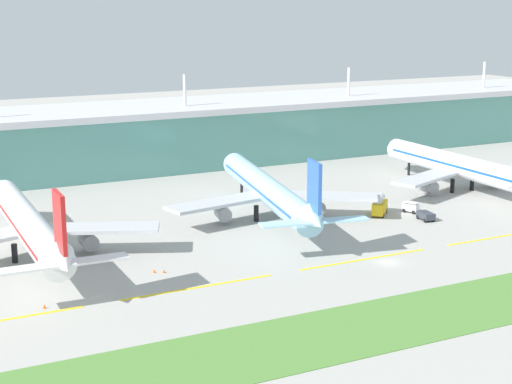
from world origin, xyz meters
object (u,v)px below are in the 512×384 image
Objects in this scene: airliner_near at (29,225)px; airliner_far at (459,166)px; airliner_middle at (268,191)px; safety_cone_right_wingtip at (154,271)px; baggage_cart at (411,207)px; pushback_tug at (426,216)px; safety_cone_nose_front at (164,271)px; safety_cone_left_wingtip at (44,306)px; fuel_truck at (380,205)px.

airliner_far is (110.72, 7.85, -0.00)m from airliner_near.
airliner_middle and airliner_far have the same top height.
safety_cone_right_wingtip is at bearing -46.21° from airliner_near.
pushback_tug is (-1.26, -7.04, -0.16)m from baggage_cart.
safety_cone_right_wingtip is (-92.81, -26.52, -6.10)m from airliner_far.
airliner_near is at bearing 134.78° from safety_cone_nose_front.
airliner_middle is 100.41× the size of safety_cone_left_wingtip.
airliner_near is at bearing 176.62° from baggage_cart.
airliner_far is 33.48m from pushback_tug.
airliner_far is 13.37× the size of pushback_tug.
airliner_middle reaches higher than safety_cone_right_wingtip.
airliner_near and airliner_far have the same top height.
baggage_cart is (31.89, -10.23, -5.19)m from airliner_middle.
airliner_middle is at bearing 29.54° from safety_cone_left_wingtip.
airliner_middle is at bearing -177.31° from airliner_far.
airliner_far is at bearing 18.95° from fuel_truck.
airliner_middle reaches higher than pushback_tug.
safety_cone_right_wingtip is (17.91, -18.68, -6.10)m from airliner_near.
airliner_near is at bearing -175.95° from airliner_far.
safety_cone_right_wingtip is (-1.52, 0.90, 0.00)m from safety_cone_nose_front.
airliner_near is 95.35× the size of safety_cone_left_wingtip.
baggage_cart is at bearing -152.78° from airliner_far.
safety_cone_left_wingtip is (-57.46, -32.56, -6.11)m from airliner_middle.
safety_cone_nose_front is at bearing -144.20° from airliner_middle.
airliner_near reaches higher than fuel_truck.
safety_cone_nose_front is at bearing -167.63° from baggage_cart.
safety_cone_left_wingtip is (-3.72, -27.39, -6.10)m from airliner_near.
airliner_near is 16.63× the size of baggage_cart.
pushback_tug reaches higher than safety_cone_right_wingtip.
airliner_far is 95.52m from safety_cone_nose_front.
safety_cone_left_wingtip is 24.43m from safety_cone_nose_front.
baggage_cart is 5.73× the size of safety_cone_nose_front.
airliner_near reaches higher than safety_cone_nose_front.
pushback_tug is (6.35, -8.71, -1.16)m from fuel_truck.
safety_cone_left_wingtip is at bearing -158.05° from safety_cone_right_wingtip.
airliner_far is 96.72m from safety_cone_right_wingtip.
fuel_truck reaches higher than safety_cone_nose_front.
airliner_middle is 66.33m from safety_cone_left_wingtip.
airliner_near is 95.35× the size of safety_cone_right_wingtip.
airliner_middle reaches higher than safety_cone_left_wingtip.
airliner_middle is 33.89m from baggage_cart.
airliner_far is at bearing 15.95° from safety_cone_right_wingtip.
airliner_near is 95.35× the size of safety_cone_nose_front.
pushback_tug is 6.69× the size of safety_cone_left_wingtip.
fuel_truck is at bearing 14.27° from safety_cone_right_wingtip.
airliner_far is (56.98, 2.68, -0.01)m from airliner_middle.
airliner_middle is 100.41× the size of safety_cone_right_wingtip.
airliner_near is 85.40m from pushback_tug.
airliner_middle is 17.52× the size of baggage_cart.
airliner_middle is 15.01× the size of pushback_tug.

